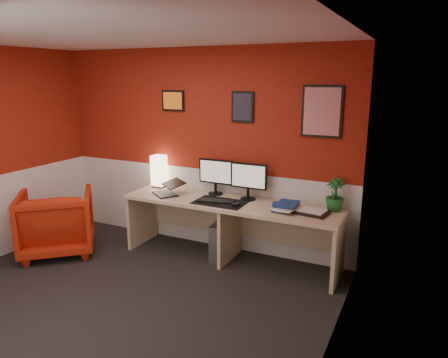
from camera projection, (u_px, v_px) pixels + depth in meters
ground at (114, 304)px, 4.03m from camera, size 4.00×3.50×0.01m
ceiling at (95, 32)px, 3.43m from camera, size 4.00×3.50×0.01m
wall_back at (200, 149)px, 5.26m from camera, size 4.00×0.01×2.50m
wall_right at (330, 209)px, 2.88m from camera, size 0.01×3.50×2.50m
wainscot_back at (201, 206)px, 5.43m from camera, size 4.00×0.01×1.00m
wainscot_right at (323, 306)px, 3.06m from camera, size 0.01×3.50×1.00m
desk at (230, 231)px, 4.92m from camera, size 2.60×0.65×0.73m
shoji_lamp at (159, 172)px, 5.45m from camera, size 0.16×0.16×0.40m
laptop at (165, 186)px, 5.10m from camera, size 0.40×0.38×0.22m
monitor_left at (215, 171)px, 5.08m from camera, size 0.45×0.06×0.58m
monitor_right at (248, 176)px, 4.85m from camera, size 0.45×0.06×0.58m
desk_mat at (220, 202)px, 4.81m from camera, size 0.60×0.38×0.01m
keyboard at (217, 201)px, 4.82m from camera, size 0.44×0.23×0.02m
mouse at (236, 205)px, 4.66m from camera, size 0.08×0.11×0.03m
book_bottom at (272, 207)px, 4.60m from camera, size 0.32×0.38×0.03m
book_middle at (277, 206)px, 4.56m from camera, size 0.29×0.36×0.02m
book_top at (277, 203)px, 4.57m from camera, size 0.24×0.31×0.03m
zen_tray at (311, 212)px, 4.42m from camera, size 0.38×0.30×0.03m
potted_plant at (335, 195)px, 4.47m from camera, size 0.24×0.24×0.36m
pc_tower at (223, 240)px, 5.03m from camera, size 0.25×0.47×0.45m
armchair at (57, 222)px, 5.16m from camera, size 1.21×1.21×0.79m
art_left at (173, 101)px, 5.26m from camera, size 0.32×0.02×0.26m
art_center at (243, 107)px, 4.86m from camera, size 0.28×0.02×0.36m
art_right at (322, 112)px, 4.48m from camera, size 0.44×0.02×0.56m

